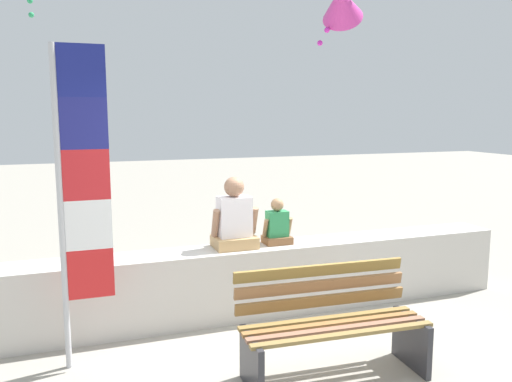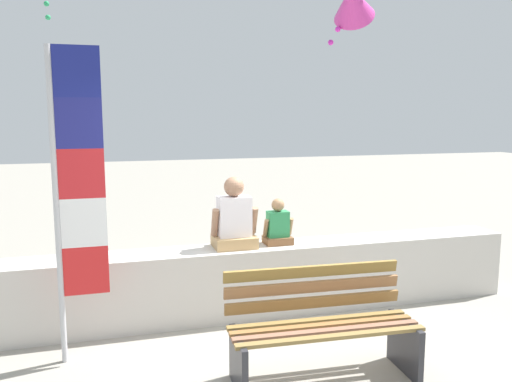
{
  "view_description": "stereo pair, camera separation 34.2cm",
  "coord_description": "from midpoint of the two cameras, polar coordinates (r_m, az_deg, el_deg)",
  "views": [
    {
      "loc": [
        -1.83,
        -4.27,
        2.17
      ],
      "look_at": [
        0.01,
        0.85,
        1.35
      ],
      "focal_mm": 36.51,
      "sensor_mm": 36.0,
      "label": 1
    },
    {
      "loc": [
        -1.5,
        -4.37,
        2.17
      ],
      "look_at": [
        0.01,
        0.85,
        1.35
      ],
      "focal_mm": 36.51,
      "sensor_mm": 36.0,
      "label": 2
    }
  ],
  "objects": [
    {
      "name": "ground_plane",
      "position": [
        5.11,
        4.64,
        -16.58
      ],
      "size": [
        40.0,
        40.0,
        0.0
      ],
      "primitive_type": "plane",
      "color": "gray"
    },
    {
      "name": "seawall_ledge",
      "position": [
        5.72,
        1.61,
        -9.72
      ],
      "size": [
        5.97,
        0.49,
        0.75
      ],
      "primitive_type": "cube",
      "color": "beige",
      "rests_on": "ground"
    },
    {
      "name": "park_bench",
      "position": [
        4.47,
        9.46,
        -14.68
      ],
      "size": [
        1.58,
        0.69,
        0.88
      ],
      "color": "olive",
      "rests_on": "ground"
    },
    {
      "name": "person_adult",
      "position": [
        5.52,
        -0.63,
        -3.19
      ],
      "size": [
        0.49,
        0.36,
        0.76
      ],
      "color": "tan",
      "rests_on": "seawall_ledge"
    },
    {
      "name": "person_child",
      "position": [
        5.69,
        4.13,
        -3.88
      ],
      "size": [
        0.33,
        0.24,
        0.5
      ],
      "color": "brown",
      "rests_on": "seawall_ledge"
    },
    {
      "name": "flag_banner",
      "position": [
        4.6,
        -17.43,
        0.5
      ],
      "size": [
        0.43,
        0.05,
        2.72
      ],
      "color": "#B7B7BC",
      "rests_on": "ground"
    },
    {
      "name": "kite_magenta",
      "position": [
        7.98,
        11.8,
        19.58
      ],
      "size": [
        0.93,
        0.97,
        0.97
      ],
      "color": "#DB3D9E"
    }
  ]
}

